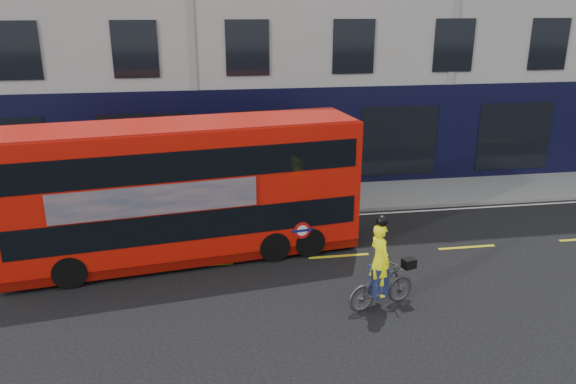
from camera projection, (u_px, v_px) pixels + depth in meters
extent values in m
plane|color=black|center=(202.00, 291.00, 14.51)|extent=(120.00, 120.00, 0.00)
cube|color=gray|center=(200.00, 204.00, 20.57)|extent=(60.00, 3.00, 0.12)
cube|color=gray|center=(200.00, 219.00, 19.16)|extent=(60.00, 0.12, 0.13)
cube|color=black|center=(197.00, 143.00, 21.33)|extent=(50.00, 0.08, 4.00)
cube|color=silver|center=(201.00, 224.00, 18.90)|extent=(58.00, 0.10, 0.01)
cube|color=red|center=(185.00, 186.00, 15.82)|extent=(10.01, 3.57, 3.52)
cube|color=#660904|center=(189.00, 248.00, 16.43)|extent=(10.01, 3.52, 0.27)
cube|color=black|center=(187.00, 212.00, 16.07)|extent=(9.63, 3.55, 0.80)
cube|color=black|center=(183.00, 155.00, 15.53)|extent=(9.63, 3.55, 0.80)
cube|color=#A8140B|center=(181.00, 124.00, 15.25)|extent=(9.81, 3.45, 0.07)
cube|color=black|center=(346.00, 196.00, 17.43)|extent=(0.32, 1.99, 0.80)
cube|color=black|center=(348.00, 143.00, 16.88)|extent=(0.32, 1.99, 0.80)
cube|color=#9D706C|center=(156.00, 200.00, 14.52)|extent=(5.30, 0.78, 0.80)
cylinder|color=red|center=(302.00, 230.00, 16.05)|extent=(0.50, 0.09, 0.50)
cylinder|color=white|center=(302.00, 230.00, 16.05)|extent=(0.32, 0.06, 0.32)
cube|color=#0C1459|center=(302.00, 231.00, 16.04)|extent=(0.62, 0.11, 0.08)
cylinder|color=black|center=(299.00, 229.00, 17.31)|extent=(1.20, 2.38, 0.89)
cylinder|color=black|center=(265.00, 233.00, 17.01)|extent=(1.20, 2.38, 0.89)
cylinder|color=black|center=(72.00, 256.00, 15.49)|extent=(1.20, 2.38, 0.89)
imported|color=#45474A|center=(382.00, 286.00, 13.61)|extent=(1.90, 1.00, 1.10)
imported|color=#FCFF0B|center=(380.00, 260.00, 13.32)|extent=(0.60, 0.75, 1.80)
cube|color=black|center=(409.00, 263.00, 13.77)|extent=(0.36, 0.32, 0.24)
cube|color=#1D254F|center=(378.00, 281.00, 13.51)|extent=(0.43, 0.49, 0.77)
sphere|color=black|center=(382.00, 221.00, 13.00)|extent=(0.29, 0.29, 0.29)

